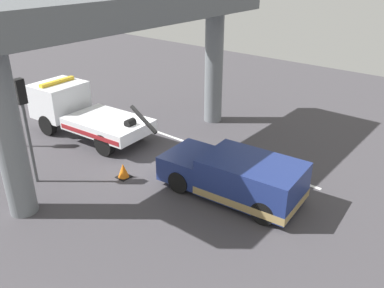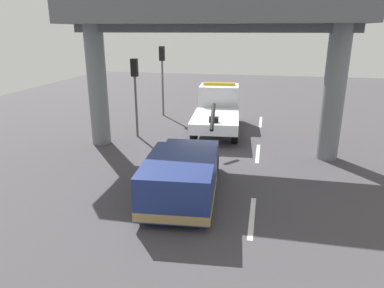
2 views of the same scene
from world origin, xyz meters
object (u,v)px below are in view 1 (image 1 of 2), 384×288
object	(u,v)px
tow_truck_white	(79,110)
towed_van_green	(237,177)
traffic_light_near	(23,109)
traffic_cone_orange	(123,171)

from	to	relation	value
tow_truck_white	towed_van_green	world-z (taller)	tow_truck_white
tow_truck_white	traffic_light_near	distance (m)	5.02
tow_truck_white	towed_van_green	bearing A→B (deg)	-179.57
tow_truck_white	towed_van_green	size ratio (longest dim) A/B	1.37
traffic_cone_orange	tow_truck_white	bearing A→B (deg)	-18.52
tow_truck_white	traffic_light_near	xyz separation A→B (m)	(-2.47, 3.98, 1.79)
tow_truck_white	traffic_cone_orange	distance (m)	5.22
towed_van_green	tow_truck_white	bearing A→B (deg)	0.43
towed_van_green	traffic_cone_orange	bearing A→B (deg)	22.08
traffic_light_near	traffic_cone_orange	xyz separation A→B (m)	(-2.39, -2.35, -2.71)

